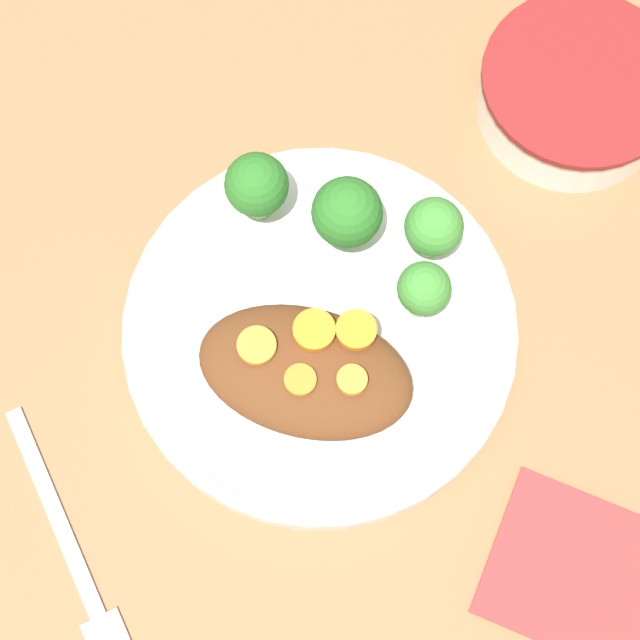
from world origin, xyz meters
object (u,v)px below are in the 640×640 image
(fork, at_px, (86,586))
(napkin, at_px, (610,585))
(plate, at_px, (320,330))
(dip_bowl, at_px, (577,90))

(fork, relative_size, napkin, 1.03)
(plate, height_order, fork, plate)
(napkin, bearing_deg, fork, 15.02)
(dip_bowl, bearing_deg, plate, 58.70)
(plate, distance_m, fork, 0.21)
(plate, xyz_separation_m, napkin, (-0.21, 0.11, -0.01))
(plate, bearing_deg, napkin, 152.82)
(fork, bearing_deg, plate, 112.05)
(dip_bowl, relative_size, fork, 0.82)
(dip_bowl, bearing_deg, napkin, 105.08)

